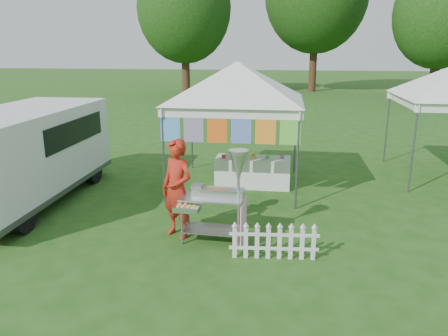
# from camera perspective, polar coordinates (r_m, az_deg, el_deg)

# --- Properties ---
(ground) EXTENTS (120.00, 120.00, 0.00)m
(ground) POSITION_cam_1_polar(r_m,az_deg,el_deg) (7.59, -1.47, -10.33)
(ground) COLOR #1F4E16
(ground) RESTS_ON ground
(canopy_main) EXTENTS (4.24, 4.24, 3.45)m
(canopy_main) POSITION_cam_1_polar(r_m,az_deg,el_deg) (10.29, 1.76, 13.73)
(canopy_main) COLOR #59595E
(canopy_main) RESTS_ON ground
(tree_left) EXTENTS (6.40, 6.40, 9.53)m
(tree_left) POSITION_cam_1_polar(r_m,az_deg,el_deg) (31.65, -5.20, 20.04)
(tree_left) COLOR #3E2116
(tree_left) RESTS_ON ground
(tree_right) EXTENTS (5.60, 5.60, 8.42)m
(tree_right) POSITION_cam_1_polar(r_m,az_deg,el_deg) (30.11, 26.59, 17.54)
(tree_right) COLOR #3E2116
(tree_right) RESTS_ON ground
(donut_cart) EXTENTS (1.22, 0.78, 1.66)m
(donut_cart) POSITION_cam_1_polar(r_m,az_deg,el_deg) (7.42, -0.26, -2.79)
(donut_cart) COLOR gray
(donut_cart) RESTS_ON ground
(vendor) EXTENTS (0.78, 0.70, 1.79)m
(vendor) POSITION_cam_1_polar(r_m,az_deg,el_deg) (7.74, -6.14, -2.74)
(vendor) COLOR #B12415
(vendor) RESTS_ON ground
(cargo_van) EXTENTS (2.02, 4.92, 2.03)m
(cargo_van) POSITION_cam_1_polar(r_m,az_deg,el_deg) (10.41, -24.50, 1.83)
(cargo_van) COLOR silver
(cargo_van) RESTS_ON ground
(picket_fence) EXTENTS (1.44, 0.15, 0.56)m
(picket_fence) POSITION_cam_1_polar(r_m,az_deg,el_deg) (7.14, 6.53, -9.63)
(picket_fence) COLOR silver
(picket_fence) RESTS_ON ground
(display_table) EXTENTS (1.80, 0.70, 0.72)m
(display_table) POSITION_cam_1_polar(r_m,az_deg,el_deg) (10.70, 3.78, -0.50)
(display_table) COLOR white
(display_table) RESTS_ON ground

